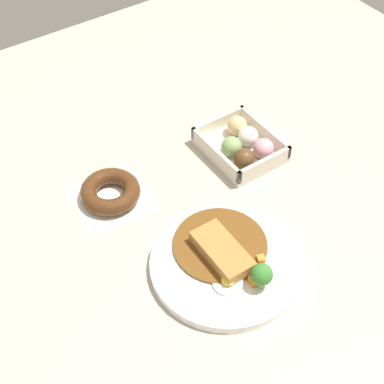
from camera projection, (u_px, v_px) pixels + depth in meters
ground_plane at (235, 217)px, 1.13m from camera, size 1.60×1.60×0.00m
curry_plate at (225, 262)px, 1.04m from camera, size 0.27×0.27×0.07m
donut_box at (242, 145)px, 1.24m from camera, size 0.17×0.14×0.06m
chocolate_ring_donut at (110, 192)px, 1.15m from camera, size 0.16×0.16×0.04m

